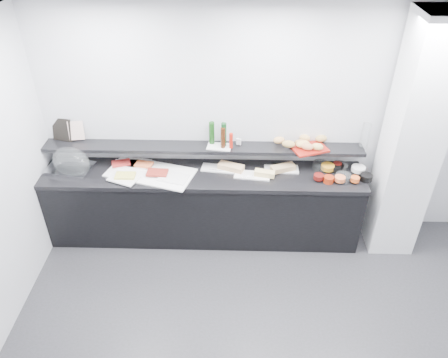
{
  "coord_description": "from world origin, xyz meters",
  "views": [
    {
      "loc": [
        -0.34,
        -2.34,
        3.65
      ],
      "look_at": [
        -0.45,
        1.45,
        1.0
      ],
      "focal_mm": 35.0,
      "sensor_mm": 36.0,
      "label": 1
    }
  ],
  "objects_px": {
    "cloche_base": "(70,168)",
    "condiment_tray": "(219,147)",
    "carafe": "(365,136)",
    "framed_print": "(62,130)",
    "bread_tray": "(309,148)",
    "sandwich_plate_mid": "(252,175)"
  },
  "relations": [
    {
      "from": "cloche_base",
      "to": "carafe",
      "type": "height_order",
      "value": "carafe"
    },
    {
      "from": "bread_tray",
      "to": "sandwich_plate_mid",
      "type": "bearing_deg",
      "value": 174.75
    },
    {
      "from": "framed_print",
      "to": "carafe",
      "type": "xyz_separation_m",
      "value": [
        3.39,
        -0.09,
        0.02
      ]
    },
    {
      "from": "condiment_tray",
      "to": "bread_tray",
      "type": "relative_size",
      "value": 0.72
    },
    {
      "from": "carafe",
      "to": "cloche_base",
      "type": "bearing_deg",
      "value": -177.23
    },
    {
      "from": "cloche_base",
      "to": "condiment_tray",
      "type": "distance_m",
      "value": 1.72
    },
    {
      "from": "sandwich_plate_mid",
      "to": "condiment_tray",
      "type": "bearing_deg",
      "value": 158.63
    },
    {
      "from": "cloche_base",
      "to": "carafe",
      "type": "xyz_separation_m",
      "value": [
        3.3,
        0.16,
        0.38
      ]
    },
    {
      "from": "cloche_base",
      "to": "bread_tray",
      "type": "xyz_separation_m",
      "value": [
        2.7,
        0.11,
        0.24
      ]
    },
    {
      "from": "carafe",
      "to": "framed_print",
      "type": "bearing_deg",
      "value": 178.56
    },
    {
      "from": "framed_print",
      "to": "bread_tray",
      "type": "bearing_deg",
      "value": 11.31
    },
    {
      "from": "condiment_tray",
      "to": "bread_tray",
      "type": "bearing_deg",
      "value": 6.82
    },
    {
      "from": "sandwich_plate_mid",
      "to": "carafe",
      "type": "height_order",
      "value": "carafe"
    },
    {
      "from": "framed_print",
      "to": "condiment_tray",
      "type": "bearing_deg",
      "value": 10.34
    },
    {
      "from": "cloche_base",
      "to": "framed_print",
      "type": "xyz_separation_m",
      "value": [
        -0.1,
        0.24,
        0.36
      ]
    },
    {
      "from": "bread_tray",
      "to": "cloche_base",
      "type": "bearing_deg",
      "value": 161.45
    },
    {
      "from": "condiment_tray",
      "to": "bread_tray",
      "type": "xyz_separation_m",
      "value": [
        1.0,
        -0.02,
        0.0
      ]
    },
    {
      "from": "sandwich_plate_mid",
      "to": "carafe",
      "type": "relative_size",
      "value": 1.31
    },
    {
      "from": "framed_print",
      "to": "bread_tray",
      "type": "distance_m",
      "value": 2.8
    },
    {
      "from": "cloche_base",
      "to": "bread_tray",
      "type": "relative_size",
      "value": 1.34
    },
    {
      "from": "bread_tray",
      "to": "condiment_tray",
      "type": "bearing_deg",
      "value": 158.08
    },
    {
      "from": "cloche_base",
      "to": "condiment_tray",
      "type": "bearing_deg",
      "value": 14.6
    }
  ]
}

